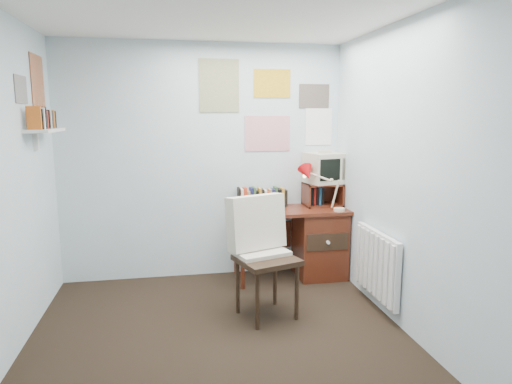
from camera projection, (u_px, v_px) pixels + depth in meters
ground at (224, 353)px, 3.39m from camera, size 3.50×3.50×0.00m
back_wall at (203, 162)px, 4.87m from camera, size 3.00×0.02×2.50m
right_wall at (419, 182)px, 3.45m from camera, size 0.02×3.50×2.50m
desk at (314, 240)px, 4.97m from camera, size 1.20×0.55×0.76m
desk_chair at (267, 260)px, 3.94m from camera, size 0.65×0.64×1.02m
desk_lamp at (340, 191)px, 4.72m from camera, size 0.37×0.34×0.43m
tv_riser at (322, 194)px, 5.02m from camera, size 0.40×0.30×0.25m
crt_tv at (325, 167)px, 4.99m from camera, size 0.45×0.43×0.36m
book_row at (265, 197)px, 4.97m from camera, size 0.60×0.14×0.22m
radiator at (377, 264)px, 4.12m from camera, size 0.09×0.80×0.60m
wall_shelf at (45, 130)px, 3.93m from camera, size 0.20×0.62×0.24m
posters_back at (268, 105)px, 4.90m from camera, size 1.20×0.01×0.90m
posters_left at (30, 85)px, 3.85m from camera, size 0.01×0.70×0.60m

